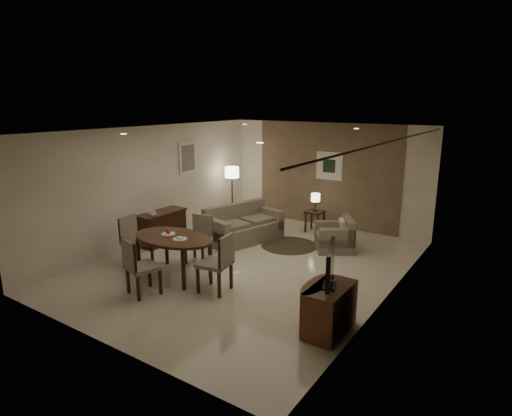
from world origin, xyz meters
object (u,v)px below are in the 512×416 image
Objects in this scene: armchair at (334,234)px; floor_lamp at (232,194)px; dining_table at (174,256)px; side_table at (315,221)px; tv_cabinet at (330,309)px; chair_right at (214,263)px; sofa at (244,224)px; chair_far at (198,240)px; console_desk at (162,227)px; chair_near at (143,266)px; chair_left at (137,242)px.

floor_lamp is (-3.32, 0.66, 0.38)m from armchair.
dining_table is 3.08× the size of side_table.
tv_cabinet is at bearing -61.39° from side_table.
chair_right is at bearing -88.59° from side_table.
chair_right is 0.58× the size of sofa.
chair_far is 3.41m from side_table.
console_desk is at bearing 162.95° from tv_cabinet.
side_table is at bearing 172.95° from chair_right.
floor_lamp is (-4.70, 3.96, 0.40)m from tv_cabinet.
chair_left is at bearing -20.81° from chair_near.
chair_near is 0.56× the size of sofa.
tv_cabinet is 3.29m from dining_table.
armchair is (2.03, 0.61, -0.06)m from sofa.
chair_far is 0.91× the size of chair_right.
dining_table is 3.99m from floor_lamp.
chair_near is 1.87× the size of side_table.
console_desk is 0.67× the size of sofa.
sofa is at bearing -24.28° from chair_left.
sofa is 3.32× the size of side_table.
armchair is at bearing -47.87° from chair_left.
chair_right is 0.70× the size of floor_lamp.
floor_lamp is at bearing 100.03° from chair_far.
tv_cabinet is 0.50× the size of sofa.
tv_cabinet is at bearing -113.08° from sofa.
floor_lamp is at bearing 85.47° from console_desk.
chair_near is at bearing -82.21° from dining_table.
side_table is at bearing 47.26° from console_desk.
chair_right is (-2.23, 0.15, 0.17)m from tv_cabinet.
armchair is (0.86, 3.14, -0.16)m from chair_right.
dining_table reaches higher than tv_cabinet.
dining_table is 1.11× the size of floor_lamp.
side_table is (0.84, 4.89, -0.23)m from chair_near.
side_table is (-2.33, 4.27, -0.08)m from tv_cabinet.
chair_far is 3.02m from armchair.
side_table is at bearing 76.67° from dining_table.
floor_lamp reaches higher than dining_table.
side_table is (1.05, 3.23, -0.21)m from chair_far.
armchair is at bearing 34.12° from chair_far.
chair_right reaches higher than chair_far.
dining_table is 1.69× the size of chair_left.
tv_cabinet is 0.91× the size of chair_left.
chair_right is (0.94, 0.76, 0.02)m from chair_near.
chair_right is 4.54m from floor_lamp.
chair_left is at bearing 174.96° from sofa.
chair_right is 2.80m from sofa.
side_table is (2.56, 2.77, -0.10)m from console_desk.
tv_cabinet is 4.31m from chair_left.
chair_far is 1.22m from chair_left.
side_table is at bearing -18.85° from sofa.
floor_lamp is (-1.53, 4.57, 0.24)m from chair_near.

